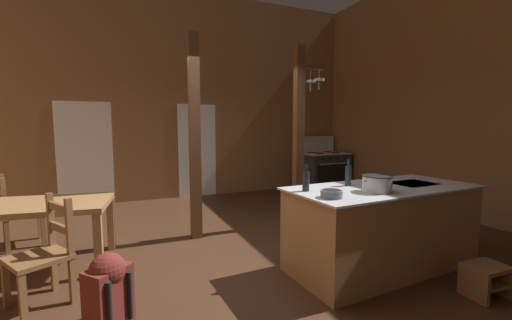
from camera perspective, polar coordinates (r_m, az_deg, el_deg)
The scene contains 18 objects.
ground_plane at distance 4.04m, azimuth -3.51°, elevation -17.72°, with size 8.96×8.17×0.10m, color #422819.
wall_back at distance 7.38m, azimuth -13.78°, elevation 10.94°, with size 8.96×0.14×4.47m, color brown.
wall_right at distance 6.46m, azimuth 34.27°, elevation 10.83°, with size 0.14×8.17×4.47m, color brown.
glazed_door_back_left at distance 7.21m, azimuth -27.97°, elevation 0.90°, with size 1.00×0.01×2.05m, color white.
glazed_panel_back_right at distance 7.37m, azimuth -10.33°, elevation 1.59°, with size 0.84×0.01×2.05m, color white.
kitchen_island at distance 3.93m, azimuth 21.35°, elevation -10.95°, with size 2.21×1.08×0.91m.
stove_range at distance 8.15m, azimuth 11.79°, elevation -1.87°, with size 1.17×0.86×1.32m.
support_post_with_pot_rack at distance 5.18m, azimuth 7.71°, elevation 4.98°, with size 0.51×0.19×2.82m.
support_post_center at distance 4.55m, azimuth -10.77°, elevation 3.81°, with size 0.14×0.14×2.82m.
step_stool at distance 3.82m, azimuth 35.50°, elevation -16.57°, with size 0.37×0.30×0.30m.
dining_table at distance 4.34m, azimuth -35.67°, elevation -7.42°, with size 1.81×1.13×0.74m.
ladderback_chair_near_window at distance 5.27m, azimuth -36.44°, elevation -7.49°, with size 0.55×0.55×0.95m.
ladderback_chair_by_post at distance 3.51m, azimuth -33.25°, elevation -13.67°, with size 0.60×0.60×0.95m.
backpack at distance 2.95m, azimuth -24.65°, elevation -19.85°, with size 0.39×0.39×0.60m.
stockpot_on_counter at distance 3.48m, azimuth 20.60°, elevation -3.93°, with size 0.37×0.30×0.17m.
mixing_bowl_on_counter at distance 3.08m, azimuth 13.19°, elevation -5.83°, with size 0.20×0.20×0.07m.
bottle_tall_on_counter at distance 3.33m, azimuth 8.80°, elevation -3.62°, with size 0.07×0.07×0.27m.
bottle_short_on_counter at distance 3.73m, azimuth 15.97°, elevation -2.60°, with size 0.07×0.07×0.30m.
Camera 1 is at (-1.25, -3.48, 1.57)m, focal length 22.66 mm.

